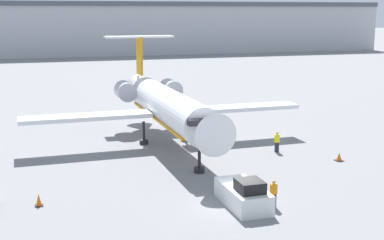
# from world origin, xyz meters

# --- Properties ---
(ground_plane) EXTENTS (600.00, 600.00, 0.00)m
(ground_plane) POSITION_xyz_m (0.00, 0.00, 0.00)
(ground_plane) COLOR slate
(terminal_building) EXTENTS (180.00, 16.80, 14.30)m
(terminal_building) POSITION_xyz_m (0.00, 120.00, 7.18)
(terminal_building) COLOR #B2B2B7
(terminal_building) RESTS_ON ground
(airplane_main) EXTENTS (25.44, 24.39, 9.23)m
(airplane_main) POSITION_xyz_m (-0.20, 16.59, 3.62)
(airplane_main) COLOR white
(airplane_main) RESTS_ON ground
(pushback_tug) EXTENTS (2.13, 4.73, 1.95)m
(pushback_tug) POSITION_xyz_m (0.41, 0.02, 0.74)
(pushback_tug) COLOR silver
(pushback_tug) RESTS_ON ground
(worker_near_tug) EXTENTS (0.40, 0.24, 1.73)m
(worker_near_tug) POSITION_xyz_m (2.09, -0.72, 0.91)
(worker_near_tug) COLOR #232838
(worker_near_tug) RESTS_ON ground
(worker_by_wing) EXTENTS (0.40, 0.25, 1.76)m
(worker_by_wing) POSITION_xyz_m (8.09, 11.12, 0.92)
(worker_by_wing) COLOR #232838
(worker_by_wing) RESTS_ON ground
(traffic_cone_left) EXTENTS (0.51, 0.51, 0.78)m
(traffic_cone_left) POSITION_xyz_m (-11.66, 3.70, 0.37)
(traffic_cone_left) COLOR black
(traffic_cone_left) RESTS_ON ground
(traffic_cone_right) EXTENTS (0.63, 0.63, 0.67)m
(traffic_cone_right) POSITION_xyz_m (11.66, 7.13, 0.32)
(traffic_cone_right) COLOR black
(traffic_cone_right) RESTS_ON ground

